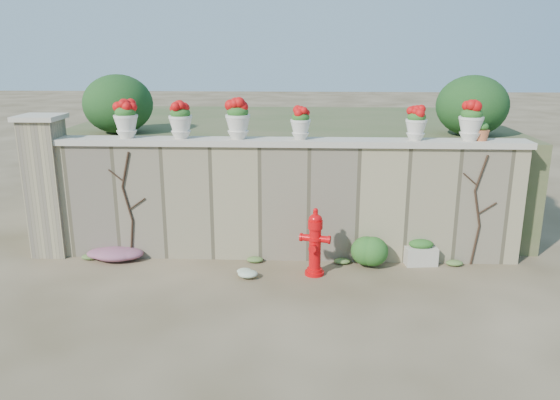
{
  "coord_description": "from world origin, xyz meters",
  "views": [
    {
      "loc": [
        0.33,
        -7.25,
        3.57
      ],
      "look_at": [
        -0.06,
        1.4,
        1.15
      ],
      "focal_mm": 35.0,
      "sensor_mm": 36.0,
      "label": 1
    }
  ],
  "objects_px": {
    "planter_box": "(420,253)",
    "terracotta_pot": "(482,132)",
    "urn_pot_0": "(126,120)",
    "fire_hydrant": "(315,242)"
  },
  "relations": [
    {
      "from": "fire_hydrant",
      "to": "urn_pot_0",
      "type": "relative_size",
      "value": 1.78
    },
    {
      "from": "planter_box",
      "to": "urn_pot_0",
      "type": "distance_m",
      "value": 5.47
    },
    {
      "from": "urn_pot_0",
      "to": "planter_box",
      "type": "bearing_deg",
      "value": -2.86
    },
    {
      "from": "planter_box",
      "to": "urn_pot_0",
      "type": "height_order",
      "value": "urn_pot_0"
    },
    {
      "from": "fire_hydrant",
      "to": "urn_pot_0",
      "type": "xyz_separation_m",
      "value": [
        -3.19,
        0.78,
        1.85
      ]
    },
    {
      "from": "planter_box",
      "to": "urn_pot_0",
      "type": "bearing_deg",
      "value": 170.34
    },
    {
      "from": "planter_box",
      "to": "urn_pot_0",
      "type": "xyz_separation_m",
      "value": [
        -5.0,
        0.25,
        2.21
      ]
    },
    {
      "from": "planter_box",
      "to": "terracotta_pot",
      "type": "height_order",
      "value": "terracotta_pot"
    },
    {
      "from": "urn_pot_0",
      "to": "terracotta_pot",
      "type": "relative_size",
      "value": 2.17
    },
    {
      "from": "planter_box",
      "to": "terracotta_pot",
      "type": "relative_size",
      "value": 1.95
    }
  ]
}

